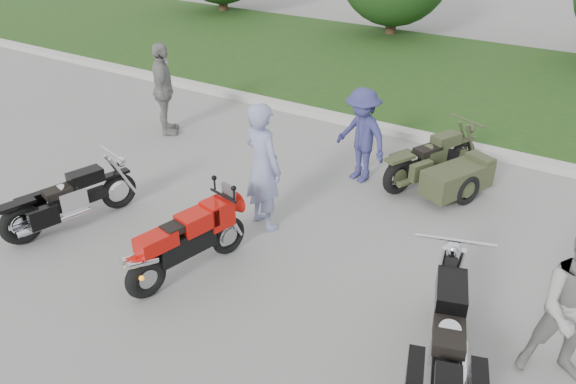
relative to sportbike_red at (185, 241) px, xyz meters
The scene contains 10 objects.
ground 0.57m from the sportbike_red, 38.48° to the right, with size 80.00×80.00×0.00m, color gray.
curb 5.89m from the sportbike_red, 88.47° to the left, with size 60.00×0.30×0.15m, color #B7B3AC.
grass_strip 10.04m from the sportbike_red, 89.10° to the left, with size 60.00×8.00×0.14m, color #32541C.
sportbike_red is the anchor object (origin of this frame).
cruiser_left 2.31m from the sportbike_red, behind, with size 0.71×2.08×0.82m.
cruiser_right 3.47m from the sportbike_red, ahead, with size 0.98×2.48×0.98m.
cruiser_sidecar 4.54m from the sportbike_red, 62.10° to the left, with size 1.57×2.02×0.83m.
person_stripe 1.64m from the sportbike_red, 84.42° to the left, with size 0.71×0.47×1.96m, color #858CB5.
person_denim 3.77m from the sportbike_red, 78.88° to the left, with size 1.07×0.62×1.66m, color navy.
person_back 4.94m from the sportbike_red, 135.96° to the left, with size 1.10×0.46×1.88m, color gray.
Camera 1 is at (4.19, -4.26, 4.63)m, focal length 35.00 mm.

